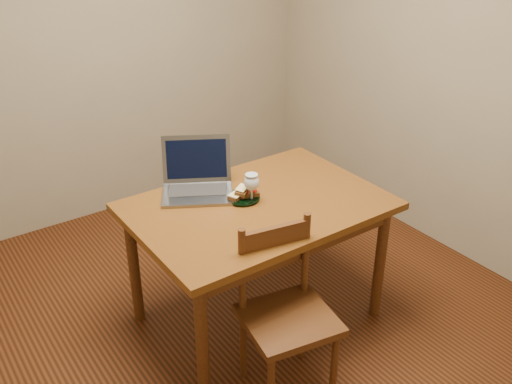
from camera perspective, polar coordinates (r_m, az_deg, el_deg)
floor at (r=3.40m, az=-2.21°, el=-12.12°), size 3.20×3.20×0.02m
back_wall at (r=4.16m, az=-15.17°, el=14.72°), size 3.20×0.02×2.60m
right_wall at (r=3.83m, az=18.60°, el=13.20°), size 0.02×3.20×2.60m
table at (r=3.00m, az=0.19°, el=-2.54°), size 1.30×0.90×0.74m
chair at (r=2.69m, az=3.09°, el=-11.46°), size 0.47×0.45×0.44m
plate at (r=3.00m, az=-1.35°, el=-0.60°), size 0.18×0.18×0.02m
sandwich_cheese at (r=2.98m, az=-1.94°, el=-0.32°), size 0.10×0.08×0.03m
sandwich_tomato at (r=3.00m, az=-0.71°, el=-0.09°), size 0.11×0.09×0.03m
sandwich_top at (r=2.98m, az=-1.41°, el=0.17°), size 0.11×0.10×0.03m
milk_glass at (r=2.94m, az=-0.45°, el=0.42°), size 0.08×0.08×0.16m
laptop at (r=3.09m, az=-5.91°, el=1.48°), size 0.49×0.48×0.27m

